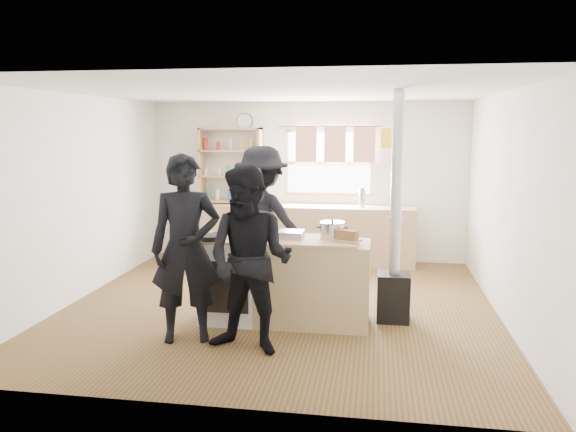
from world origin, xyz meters
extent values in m
cube|color=brown|center=(0.00, 0.00, -0.01)|extent=(5.00, 5.00, 0.01)
cube|color=tan|center=(0.00, 2.22, 0.45)|extent=(3.40, 0.55, 0.90)
cube|color=tan|center=(-1.20, 2.34, 0.94)|extent=(1.00, 0.28, 0.03)
cube|color=tan|center=(-1.20, 2.34, 1.33)|extent=(1.00, 0.28, 0.03)
cube|color=tan|center=(-1.20, 2.34, 1.74)|extent=(1.00, 0.28, 0.03)
cube|color=tan|center=(-1.20, 2.34, 2.08)|extent=(1.00, 0.28, 0.03)
cube|color=tan|center=(-1.68, 2.34, 1.50)|extent=(0.04, 0.28, 1.20)
cube|color=tan|center=(-0.72, 2.34, 1.50)|extent=(0.04, 0.28, 1.20)
cylinder|color=silver|center=(0.89, 2.22, 1.04)|extent=(0.10, 0.10, 0.28)
cube|color=white|center=(-0.45, -0.55, 0.45)|extent=(0.60, 0.60, 0.90)
cube|color=tan|center=(0.45, -0.55, 0.45)|extent=(1.20, 0.60, 0.90)
cube|color=tan|center=(0.00, -0.55, 0.92)|extent=(1.84, 0.64, 0.03)
cylinder|color=black|center=(-0.61, -0.75, 0.96)|extent=(0.33, 0.33, 0.05)
cylinder|color=#2D511C|center=(-0.61, -0.75, 0.97)|extent=(0.25, 0.25, 0.02)
cube|color=silver|center=(0.19, -0.51, 0.97)|extent=(0.31, 0.26, 0.07)
cube|color=brown|center=(0.19, -0.51, 0.99)|extent=(0.26, 0.22, 0.02)
cylinder|color=#BBBBBD|center=(-0.25, -0.47, 1.00)|extent=(0.21, 0.21, 0.15)
cylinder|color=#BBBBBD|center=(-0.25, -0.47, 1.08)|extent=(0.22, 0.22, 0.01)
sphere|color=black|center=(-0.25, -0.47, 1.10)|extent=(0.03, 0.03, 0.03)
cylinder|color=#BBBBBE|center=(0.65, -0.47, 1.01)|extent=(0.26, 0.26, 0.16)
cylinder|color=#BBBBBE|center=(0.65, -0.47, 1.10)|extent=(0.26, 0.26, 0.01)
sphere|color=black|center=(0.65, -0.47, 1.11)|extent=(0.03, 0.03, 0.03)
cube|color=tan|center=(0.81, -0.62, 0.94)|extent=(0.33, 0.28, 0.02)
cube|color=olive|center=(0.81, -0.62, 1.00)|extent=(0.24, 0.18, 0.10)
cube|color=black|center=(1.31, -0.30, 0.26)|extent=(0.35, 0.35, 0.53)
cylinder|color=#ADADB2|center=(1.31, -0.30, 1.51)|extent=(0.12, 0.12, 1.97)
imported|color=black|center=(-0.73, -1.21, 0.93)|extent=(0.77, 0.62, 1.85)
imported|color=black|center=(-0.04, -1.40, 0.88)|extent=(0.97, 0.83, 1.76)
imported|color=black|center=(-0.29, 0.38, 0.94)|extent=(1.34, 0.96, 1.88)
camera|label=1|loc=(1.10, -6.35, 2.09)|focal=35.00mm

